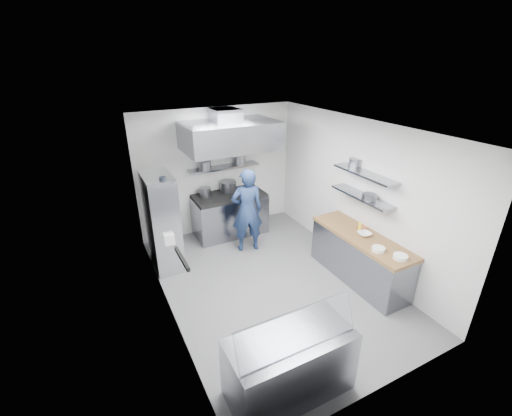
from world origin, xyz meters
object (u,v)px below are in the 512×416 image
gas_range (230,215)px  display_case (290,365)px  chef (247,211)px  wire_rack (162,222)px

gas_range → display_case: (-0.99, -4.10, -0.03)m
chef → wire_rack: bearing=6.1°
display_case → wire_rack: bearing=100.5°
gas_range → display_case: bearing=-103.5°
gas_range → wire_rack: (-1.63, -0.64, 0.48)m
gas_range → display_case: 4.22m
gas_range → chef: 0.93m
chef → display_case: size_ratio=1.19×
display_case → gas_range: bearing=76.5°
gas_range → chef: chef is taller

